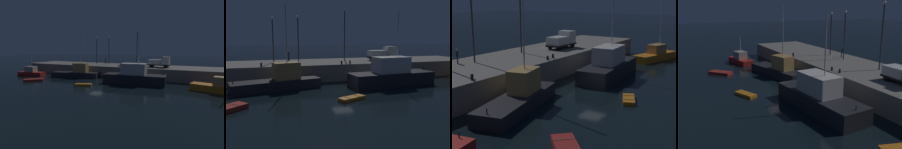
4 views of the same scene
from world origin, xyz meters
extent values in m
plane|color=black|center=(0.00, 0.00, 0.00)|extent=(320.00, 320.00, 0.00)
cube|color=gray|center=(0.00, 12.03, 1.33)|extent=(56.10, 10.54, 2.67)
cube|color=#232328|center=(-8.15, 3.54, 0.65)|extent=(12.09, 5.77, 1.30)
cube|color=tan|center=(-6.78, 3.87, 2.43)|extent=(3.78, 2.85, 2.27)
cylinder|color=silver|center=(-6.66, 3.90, 7.45)|extent=(0.14, 0.14, 7.77)
cylinder|color=#262626|center=(-13.37, 2.28, 1.55)|extent=(0.10, 0.10, 0.50)
cube|color=#232328|center=(7.92, 1.77, 0.96)|extent=(12.68, 4.77, 1.91)
cube|color=silver|center=(7.79, 1.76, 3.03)|extent=(5.16, 3.17, 2.23)
cylinder|color=silver|center=(8.76, 1.84, 7.38)|extent=(0.14, 0.14, 6.46)
cylinder|color=#262626|center=(13.60, 2.25, 2.16)|extent=(0.10, 0.10, 0.50)
cylinder|color=#262626|center=(-17.10, 1.16, 1.25)|extent=(0.10, 0.10, 0.50)
cube|color=orange|center=(23.14, 0.50, 0.58)|extent=(9.58, 4.84, 1.16)
cube|color=tan|center=(23.47, 0.41, 1.88)|extent=(3.47, 2.63, 1.44)
cylinder|color=silver|center=(24.35, 0.17, 6.18)|extent=(0.14, 0.14, 7.16)
cylinder|color=#262626|center=(27.24, -0.62, 1.41)|extent=(0.10, 0.10, 0.50)
cube|color=orange|center=(-0.31, -4.33, 0.19)|extent=(3.37, 2.31, 0.37)
cube|color=olive|center=(-0.95, -4.61, 0.39)|extent=(0.48, 0.99, 0.04)
cube|color=olive|center=(0.33, -4.06, 0.39)|extent=(0.48, 0.99, 0.04)
cube|color=#B22823|center=(-13.15, -5.00, 0.24)|extent=(3.96, 3.87, 0.47)
cube|color=olive|center=(-12.53, -4.40, 0.49)|extent=(1.06, 1.11, 0.04)
cylinder|color=#38383D|center=(-3.85, 13.82, 6.46)|extent=(0.20, 0.20, 7.59)
cylinder|color=#38383D|center=(4.62, 13.65, 7.15)|extent=(0.20, 0.20, 8.97)
cylinder|color=black|center=(12.72, 12.04, 3.12)|extent=(0.90, 0.30, 0.90)
cylinder|color=black|center=(12.69, 10.23, 3.12)|extent=(0.90, 0.30, 0.90)
cylinder|color=black|center=(9.36, 12.09, 3.12)|extent=(0.90, 0.30, 0.90)
cylinder|color=black|center=(9.33, 10.28, 3.12)|extent=(0.90, 0.30, 0.90)
cube|color=black|center=(11.02, 11.16, 3.24)|extent=(5.28, 2.24, 0.25)
cube|color=silver|center=(12.60, 11.13, 4.28)|extent=(1.71, 2.18, 1.82)
cube|color=silver|center=(10.08, 11.18, 3.93)|extent=(3.08, 2.20, 1.13)
cylinder|color=black|center=(-5.62, 14.72, 3.09)|extent=(0.14, 0.14, 0.84)
cylinder|color=black|center=(-5.40, 14.97, 3.09)|extent=(0.14, 0.14, 0.84)
cylinder|color=#1E2333|center=(-5.51, 14.85, 3.86)|extent=(0.45, 0.45, 0.69)
sphere|color=beige|center=(-5.51, 14.85, 4.33)|extent=(0.20, 0.20, 0.20)
cylinder|color=black|center=(-10.07, 7.44, 2.96)|extent=(0.28, 0.28, 0.59)
cylinder|color=black|center=(3.61, 7.62, 2.92)|extent=(0.28, 0.28, 0.50)
cylinder|color=black|center=(2.12, 7.40, 2.92)|extent=(0.28, 0.28, 0.50)
camera|label=1|loc=(19.30, -32.33, 7.03)|focal=28.46mm
camera|label=2|loc=(-9.20, -29.11, 7.07)|focal=38.81mm
camera|label=3|loc=(-31.03, -16.23, 10.36)|focal=53.63mm
camera|label=4|loc=(31.63, -13.31, 11.37)|focal=42.28mm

